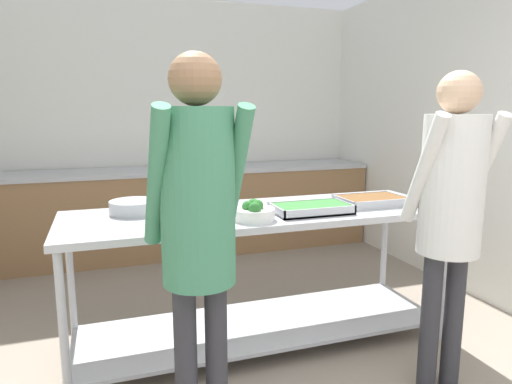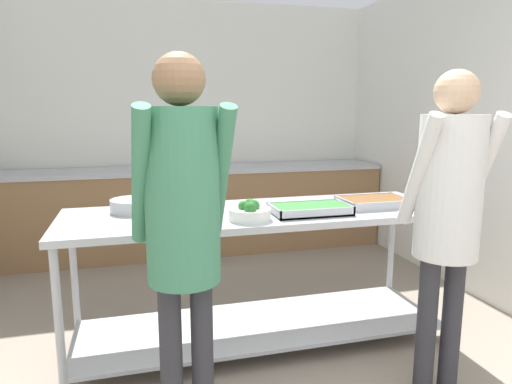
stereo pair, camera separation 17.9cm
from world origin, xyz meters
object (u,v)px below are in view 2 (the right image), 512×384
serving_tray_roast (374,202)px  serving_tray_vegetables (310,209)px  sauce_pan (135,205)px  guest_serving_right (448,200)px  guest_serving_left (183,212)px  broccoli_bowl (250,212)px  water_bottle (215,154)px  plate_stack (199,211)px

serving_tray_roast → serving_tray_vegetables: bearing=-168.7°
sauce_pan → guest_serving_right: guest_serving_right is taller
guest_serving_left → sauce_pan: bearing=100.9°
broccoli_bowl → guest_serving_left: guest_serving_left is taller
water_bottle → broccoli_bowl: bearing=-95.2°
water_bottle → plate_stack: bearing=-102.7°
sauce_pan → serving_tray_vegetables: sauce_pan is taller
water_bottle → serving_tray_vegetables: bearing=-85.1°
broccoli_bowl → water_bottle: bearing=84.8°
sauce_pan → serving_tray_vegetables: bearing=-18.2°
guest_serving_left → serving_tray_roast: bearing=29.8°
guest_serving_left → guest_serving_right: guest_serving_left is taller
plate_stack → guest_serving_left: bearing=-103.1°
broccoli_bowl → serving_tray_vegetables: 0.39m
plate_stack → guest_serving_right: 1.34m
serving_tray_roast → guest_serving_left: bearing=-150.2°
sauce_pan → serving_tray_roast: 1.51m
guest_serving_left → guest_serving_right: 1.30m
guest_serving_right → water_bottle: size_ratio=5.44×
serving_tray_vegetables → water_bottle: bearing=94.9°
sauce_pan → broccoli_bowl: 0.74m
serving_tray_roast → water_bottle: 2.17m
broccoli_bowl → serving_tray_roast: size_ratio=0.56×
plate_stack → guest_serving_left: 0.77m
plate_stack → water_bottle: size_ratio=0.72×
guest_serving_right → broccoli_bowl: bearing=147.3°
plate_stack → guest_serving_right: bearing=-31.8°
sauce_pan → serving_tray_roast: size_ratio=1.00×
serving_tray_vegetables → serving_tray_roast: same height
guest_serving_right → water_bottle: guest_serving_right is taller
serving_tray_roast → water_bottle: (-0.67, 2.06, 0.14)m
sauce_pan → plate_stack: (0.36, -0.25, -0.01)m
serving_tray_vegetables → sauce_pan: bearing=161.8°
water_bottle → serving_tray_roast: bearing=-72.0°
guest_serving_right → water_bottle: bearing=103.5°
guest_serving_left → water_bottle: 2.88m
broccoli_bowl → guest_serving_left: size_ratio=0.14×
guest_serving_left → broccoli_bowl: bearing=53.5°
serving_tray_roast → sauce_pan: bearing=171.0°
broccoli_bowl → guest_serving_right: size_ratio=0.14×
plate_stack → guest_serving_right: (1.13, -0.70, 0.14)m
broccoli_bowl → guest_serving_right: (0.87, -0.56, 0.13)m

